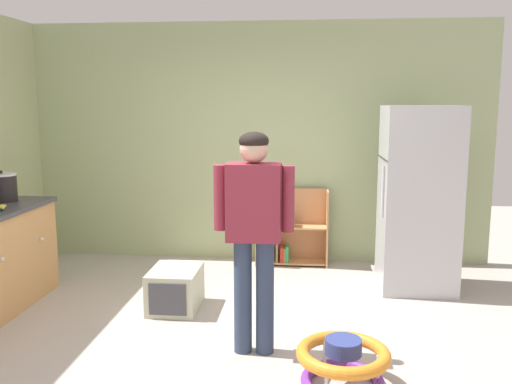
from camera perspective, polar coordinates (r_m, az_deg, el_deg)
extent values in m
plane|color=#AEA49A|center=(4.31, -2.58, -15.41)|extent=(12.00, 12.00, 0.00)
cube|color=#A4B482|center=(6.25, 0.32, 5.11)|extent=(5.20, 0.06, 2.70)
sphere|color=silver|center=(4.88, -24.97, -6.36)|extent=(0.04, 0.04, 0.04)
sphere|color=silver|center=(5.44, -21.47, -4.59)|extent=(0.04, 0.04, 0.04)
cube|color=#B7BABF|center=(5.49, 16.58, -0.68)|extent=(0.70, 0.68, 1.78)
cylinder|color=silver|center=(5.25, 13.07, 0.01)|extent=(0.02, 0.02, 0.50)
cube|color=#333333|center=(5.38, 13.08, 3.47)|extent=(0.01, 0.67, 0.01)
cube|color=tan|center=(6.17, 0.15, -3.64)|extent=(0.02, 0.28, 0.85)
cube|color=tan|center=(6.15, 7.42, -3.76)|extent=(0.02, 0.28, 0.85)
cube|color=tan|center=(6.28, 3.81, -3.44)|extent=(0.80, 0.02, 0.85)
cube|color=tan|center=(6.25, 3.74, -7.24)|extent=(0.76, 0.24, 0.02)
cube|color=tan|center=(6.15, 3.78, -3.61)|extent=(0.76, 0.24, 0.02)
cube|color=#275A9A|center=(6.21, 0.49, -6.35)|extent=(0.02, 0.17, 0.18)
cube|color=olive|center=(6.12, 0.50, -2.63)|extent=(0.02, 0.17, 0.19)
cube|color=orange|center=(6.21, 0.96, -6.40)|extent=(0.02, 0.17, 0.17)
cube|color=#B32E2C|center=(6.11, 1.09, -2.71)|extent=(0.03, 0.17, 0.18)
cube|color=#474737|center=(6.20, 1.58, -6.09)|extent=(0.02, 0.17, 0.25)
cube|color=orange|center=(6.11, 1.43, -2.75)|extent=(0.02, 0.17, 0.17)
cube|color=olive|center=(6.20, 2.23, -6.25)|extent=(0.02, 0.17, 0.21)
cube|color=orange|center=(6.11, 1.78, -2.66)|extent=(0.02, 0.17, 0.19)
cube|color=#B02A1F|center=(6.20, 2.72, -6.44)|extent=(0.03, 0.17, 0.17)
cube|color=#8D418A|center=(6.11, 2.24, -2.82)|extent=(0.02, 0.17, 0.16)
cube|color=olive|center=(6.20, 3.03, -6.50)|extent=(0.03, 0.17, 0.16)
cube|color=#49443C|center=(6.10, 3.10, -2.82)|extent=(0.02, 0.17, 0.16)
cube|color=#308E49|center=(6.20, 3.30, -6.41)|extent=(0.03, 0.17, 0.18)
cube|color=#325E96|center=(6.10, 3.79, -2.73)|extent=(0.03, 0.17, 0.19)
cylinder|color=#2F3D59|center=(4.02, -1.38, -10.82)|extent=(0.13, 0.13, 0.84)
cylinder|color=#2F3D59|center=(4.00, 0.94, -10.90)|extent=(0.13, 0.13, 0.84)
cube|color=maroon|center=(3.83, -0.23, -1.05)|extent=(0.38, 0.22, 0.55)
cylinder|color=maroon|center=(3.85, -3.78, -0.59)|extent=(0.09, 0.09, 0.46)
cylinder|color=maroon|center=(3.81, 3.37, -0.71)|extent=(0.09, 0.09, 0.46)
sphere|color=#D4A68D|center=(3.78, -0.23, 4.52)|extent=(0.20, 0.20, 0.20)
ellipsoid|color=black|center=(3.77, -0.23, 5.35)|extent=(0.21, 0.21, 0.13)
torus|color=purple|center=(3.75, 9.02, -18.91)|extent=(0.54, 0.54, 0.07)
torus|color=orange|center=(3.67, 9.09, -16.36)|extent=(0.60, 0.60, 0.08)
cylinder|color=navy|center=(3.65, 9.11, -15.65)|extent=(0.23, 0.23, 0.10)
cylinder|color=silver|center=(3.73, 12.61, -17.60)|extent=(0.02, 0.02, 0.18)
cylinder|color=silver|center=(3.88, 7.18, -16.38)|extent=(0.02, 0.02, 0.18)
cylinder|color=silver|center=(3.53, 7.36, -19.05)|extent=(0.02, 0.02, 0.18)
cube|color=beige|center=(4.95, -8.41, -9.94)|extent=(0.42, 0.54, 0.36)
cube|color=#424247|center=(4.70, -9.23, -11.03)|extent=(0.32, 0.01, 0.27)
cylinder|color=black|center=(5.58, -25.00, 0.34)|extent=(0.27, 0.27, 0.24)
cylinder|color=silver|center=(5.56, -25.09, 1.67)|extent=(0.27, 0.27, 0.02)
sphere|color=black|center=(5.56, -25.10, 1.89)|extent=(0.03, 0.03, 0.03)
ellipsoid|color=yellow|center=(5.13, -25.16, -1.42)|extent=(0.07, 0.16, 0.04)
ellipsoid|color=gold|center=(5.12, -25.03, -1.43)|extent=(0.07, 0.16, 0.04)
ellipsoid|color=yellow|center=(5.11, -24.93, -1.44)|extent=(0.11, 0.15, 0.04)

